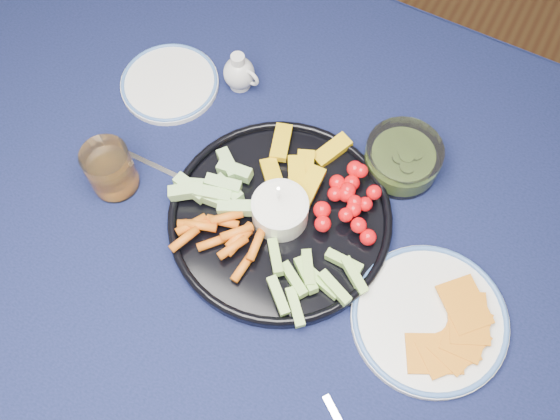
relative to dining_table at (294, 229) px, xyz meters
The scene contains 8 objects.
dining_table is the anchor object (origin of this frame).
crudite_platter 0.12m from the dining_table, 110.64° to the right, with size 0.39×0.39×0.12m.
creamer_pitcher 0.31m from the dining_table, 139.28° to the left, with size 0.08×0.06×0.08m.
pickle_bowl 0.24m from the dining_table, 51.79° to the left, with size 0.14×0.14×0.06m.
cheese_plate 0.31m from the dining_table, 15.07° to the right, with size 0.25×0.25×0.03m.
juice_tumbler 0.35m from the dining_table, 160.58° to the right, with size 0.08×0.08×0.10m.
fork_left 0.26m from the dining_table, 169.05° to the right, with size 0.16×0.02×0.00m.
side_plate_extra 0.37m from the dining_table, 160.30° to the left, with size 0.19×0.19×0.02m.
Camera 1 is at (0.21, -0.44, 1.73)m, focal length 40.00 mm.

